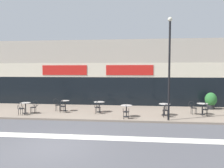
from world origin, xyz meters
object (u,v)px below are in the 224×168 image
object	(u,v)px
bistro_table_3	(126,108)
planter_pot	(211,100)
cafe_chair_1_side	(57,104)
cafe_chair_4_near	(166,109)
cafe_chair_2_near	(98,106)
cafe_chair_3_near	(126,111)
lamp_post	(169,62)
cafe_chair_0_near	(21,108)
cafe_chair_5_side	(193,107)
bistro_table_0	(26,106)
bistro_table_4	(165,107)
cafe_chair_1_near	(62,105)
bistro_table_1	(65,104)
cafe_chair_0_side	(34,106)
bistro_table_5	(202,107)
cafe_chair_5_near	(205,109)
bistro_table_2	(99,105)

from	to	relation	value
bistro_table_3	planter_pot	distance (m)	7.25
cafe_chair_1_side	cafe_chair_4_near	bearing A→B (deg)	-15.30
cafe_chair_2_near	cafe_chair_1_side	bearing A→B (deg)	84.96
cafe_chair_3_near	planter_pot	world-z (taller)	planter_pot
cafe_chair_4_near	lamp_post	distance (m)	3.06
cafe_chair_1_side	planter_pot	xyz separation A→B (m)	(11.51, 2.02, 0.17)
cafe_chair_0_near	cafe_chair_5_side	world-z (taller)	same
bistro_table_0	cafe_chair_1_side	size ratio (longest dim) A/B	0.83
bistro_table_4	cafe_chair_1_near	size ratio (longest dim) A/B	0.85
bistro_table_1	bistro_table_3	size ratio (longest dim) A/B	1.03
cafe_chair_3_near	planter_pot	bearing A→B (deg)	-59.31
cafe_chair_0_near	cafe_chair_4_near	xyz separation A→B (m)	(9.50, 0.42, 0.00)
cafe_chair_0_near	cafe_chair_5_side	size ratio (longest dim) A/B	1.00
cafe_chair_0_side	cafe_chair_5_side	world-z (taller)	same
cafe_chair_0_side	cafe_chair_1_side	distance (m)	1.66
bistro_table_5	cafe_chair_3_near	xyz separation A→B (m)	(-5.07, -1.94, -0.02)
bistro_table_4	cafe_chair_3_near	world-z (taller)	cafe_chair_3_near
cafe_chair_3_near	cafe_chair_5_near	bearing A→B (deg)	-77.94
cafe_chair_0_near	cafe_chair_0_side	distance (m)	0.89
bistro_table_2	cafe_chair_4_near	distance (m)	4.67
bistro_table_1	cafe_chair_0_side	size ratio (longest dim) A/B	0.86
cafe_chair_4_near	cafe_chair_5_side	size ratio (longest dim) A/B	1.00
bistro_table_2	cafe_chair_1_side	size ratio (longest dim) A/B	0.84
cafe_chair_0_near	bistro_table_3	bearing A→B (deg)	-91.12
bistro_table_0	cafe_chair_1_side	world-z (taller)	cafe_chair_1_side
cafe_chair_1_side	cafe_chair_4_near	world-z (taller)	same
bistro_table_0	planter_pot	xyz separation A→B (m)	(13.35, 3.16, 0.15)
bistro_table_5	cafe_chair_5_near	bearing A→B (deg)	-90.53
bistro_table_4	bistro_table_5	xyz separation A→B (m)	(2.58, 0.54, -0.01)
bistro_table_4	cafe_chair_2_near	bearing A→B (deg)	-179.75
bistro_table_1	bistro_table_5	xyz separation A→B (m)	(9.62, -0.19, -0.00)
bistro_table_3	cafe_chair_1_near	size ratio (longest dim) A/B	0.83
cafe_chair_1_near	cafe_chair_5_near	xyz separation A→B (m)	(9.62, -0.19, 0.00)
cafe_chair_0_near	cafe_chair_1_side	bearing A→B (deg)	-49.53
cafe_chair_0_near	cafe_chair_1_side	size ratio (longest dim) A/B	1.00
bistro_table_1	cafe_chair_0_side	distance (m)	2.16
bistro_table_4	cafe_chair_1_side	bearing A→B (deg)	174.66
bistro_table_0	cafe_chair_5_side	size ratio (longest dim) A/B	0.83
bistro_table_4	lamp_post	xyz separation A→B (m)	(0.05, -1.44, 2.91)
cafe_chair_5_side	bistro_table_4	bearing A→B (deg)	-167.00
bistro_table_4	lamp_post	world-z (taller)	lamp_post
cafe_chair_3_near	bistro_table_5	bearing A→B (deg)	-71.55
cafe_chair_1_near	cafe_chair_2_near	xyz separation A→B (m)	(2.54, -0.12, 0.00)
bistro_table_2	bistro_table_5	bearing A→B (deg)	-0.54
bistro_table_3	bistro_table_0	bearing A→B (deg)	177.13
bistro_table_2	cafe_chair_5_near	distance (m)	7.11
cafe_chair_0_side	lamp_post	xyz separation A→B (m)	(8.93, -1.03, 2.94)
bistro_table_3	cafe_chair_3_near	distance (m)	0.63
bistro_table_0	cafe_chair_5_side	bearing A→B (deg)	4.77
bistro_table_5	cafe_chair_1_side	xyz separation A→B (m)	(-10.24, 0.18, -0.02)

